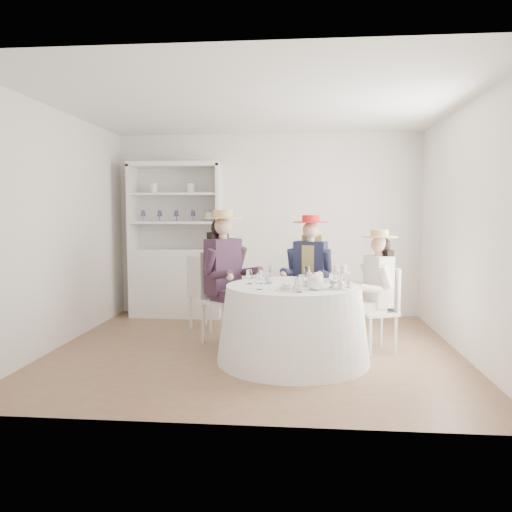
{
  "coord_description": "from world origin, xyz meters",
  "views": [
    {
      "loc": [
        0.5,
        -5.47,
        1.54
      ],
      "look_at": [
        0.0,
        0.1,
        1.05
      ],
      "focal_mm": 35.0,
      "sensor_mm": 36.0,
      "label": 1
    }
  ],
  "objects": [
    {
      "name": "wall_front",
      "position": [
        0.0,
        -2.0,
        1.35
      ],
      "size": [
        4.5,
        0.0,
        4.5
      ],
      "primitive_type": "plane",
      "rotation": [
        -1.57,
        0.0,
        0.0
      ],
      "color": "white",
      "rests_on": "ground"
    },
    {
      "name": "wall_back",
      "position": [
        0.0,
        2.0,
        1.35
      ],
      "size": [
        4.5,
        0.0,
        4.5
      ],
      "primitive_type": "plane",
      "rotation": [
        1.57,
        0.0,
        0.0
      ],
      "color": "white",
      "rests_on": "ground"
    },
    {
      "name": "sandwich_plate",
      "position": [
        0.38,
        -0.71,
        0.81
      ],
      "size": [
        0.24,
        0.24,
        0.05
      ],
      "rotation": [
        0.0,
        0.0,
        0.13
      ],
      "color": "white",
      "rests_on": "tea_table"
    },
    {
      "name": "flower_arrangement",
      "position": [
        0.65,
        -0.43,
        0.88
      ],
      "size": [
        0.18,
        0.18,
        0.07
      ],
      "rotation": [
        0.0,
        0.0,
        0.41
      ],
      "color": "pink",
      "rests_on": "tea_table"
    },
    {
      "name": "tea_table",
      "position": [
        0.43,
        -0.37,
        0.39
      ],
      "size": [
        1.58,
        1.58,
        0.79
      ],
      "rotation": [
        0.0,
        0.0,
        -0.16
      ],
      "color": "white",
      "rests_on": "ground"
    },
    {
      "name": "hatbox",
      "position": [
        0.8,
        1.75,
        0.88
      ],
      "size": [
        0.33,
        0.33,
        0.28
      ],
      "primitive_type": "cylinder",
      "rotation": [
        0.0,
        0.0,
        0.16
      ],
      "color": "black",
      "rests_on": "side_table"
    },
    {
      "name": "wall_left",
      "position": [
        -2.25,
        0.0,
        1.35
      ],
      "size": [
        0.0,
        4.5,
        4.5
      ],
      "primitive_type": "plane",
      "rotation": [
        1.57,
        0.0,
        1.57
      ],
      "color": "white",
      "rests_on": "ground"
    },
    {
      "name": "guest_left",
      "position": [
        -0.38,
        0.24,
        0.88
      ],
      "size": [
        0.67,
        0.65,
        1.57
      ],
      "rotation": [
        0.0,
        0.0,
        0.88
      ],
      "color": "silver",
      "rests_on": "ground"
    },
    {
      "name": "wall_right",
      "position": [
        2.25,
        0.0,
        1.35
      ],
      "size": [
        0.0,
        4.5,
        4.5
      ],
      "primitive_type": "plane",
      "rotation": [
        1.57,
        0.0,
        -1.57
      ],
      "color": "white",
      "rests_on": "ground"
    },
    {
      "name": "side_table",
      "position": [
        0.8,
        1.75,
        0.37
      ],
      "size": [
        0.58,
        0.58,
        0.74
      ],
      "primitive_type": "cube",
      "rotation": [
        0.0,
        0.0,
        0.26
      ],
      "color": "silver",
      "rests_on": "ground"
    },
    {
      "name": "ceiling",
      "position": [
        0.0,
        0.0,
        2.7
      ],
      "size": [
        4.5,
        4.5,
        0.0
      ],
      "primitive_type": "plane",
      "rotation": [
        3.14,
        0.0,
        0.0
      ],
      "color": "white",
      "rests_on": "wall_back"
    },
    {
      "name": "cupcake_stand",
      "position": [
        0.9,
        -0.57,
        0.88
      ],
      "size": [
        0.24,
        0.24,
        0.23
      ],
      "rotation": [
        0.0,
        0.0,
        -0.42
      ],
      "color": "white",
      "rests_on": "tea_table"
    },
    {
      "name": "teacup_c",
      "position": [
        0.65,
        -0.2,
        0.83
      ],
      "size": [
        0.12,
        0.12,
        0.07
      ],
      "primitive_type": "imported",
      "rotation": [
        0.0,
        0.0,
        0.33
      ],
      "color": "white",
      "rests_on": "tea_table"
    },
    {
      "name": "flower_bowl",
      "position": [
        0.63,
        -0.37,
        0.82
      ],
      "size": [
        0.26,
        0.26,
        0.06
      ],
      "primitive_type": "imported",
      "rotation": [
        0.0,
        0.0,
        -0.19
      ],
      "color": "white",
      "rests_on": "tea_table"
    },
    {
      "name": "teacup_a",
      "position": [
        0.17,
        -0.31,
        0.83
      ],
      "size": [
        0.11,
        0.11,
        0.07
      ],
      "primitive_type": "imported",
      "rotation": [
        0.0,
        0.0,
        0.43
      ],
      "color": "white",
      "rests_on": "tea_table"
    },
    {
      "name": "spare_chair",
      "position": [
        -0.76,
        0.93,
        0.52
      ],
      "size": [
        0.54,
        0.54,
        0.97
      ],
      "rotation": [
        0.0,
        0.0,
        2.69
      ],
      "color": "silver",
      "rests_on": "ground"
    },
    {
      "name": "hutch",
      "position": [
        -1.33,
        1.77,
        0.8
      ],
      "size": [
        1.34,
        0.5,
        2.26
      ],
      "rotation": [
        0.0,
        0.0,
        0.0
      ],
      "color": "silver",
      "rests_on": "ground"
    },
    {
      "name": "table_teapot",
      "position": [
        0.65,
        -0.67,
        0.87
      ],
      "size": [
        0.24,
        0.17,
        0.18
      ],
      "rotation": [
        0.0,
        0.0,
        -0.15
      ],
      "color": "white",
      "rests_on": "tea_table"
    },
    {
      "name": "stemware_set",
      "position": [
        0.43,
        -0.37,
        0.87
      ],
      "size": [
        0.98,
        0.98,
        0.15
      ],
      "color": "white",
      "rests_on": "tea_table"
    },
    {
      "name": "ground",
      "position": [
        0.0,
        0.0,
        0.0
      ],
      "size": [
        4.5,
        4.5,
        0.0
      ],
      "primitive_type": "plane",
      "color": "brown",
      "rests_on": "ground"
    },
    {
      "name": "teacup_b",
      "position": [
        0.51,
        -0.1,
        0.83
      ],
      "size": [
        0.09,
        0.09,
        0.06
      ],
      "primitive_type": "imported",
      "rotation": [
        0.0,
        0.0,
        0.42
      ],
      "color": "white",
      "rests_on": "tea_table"
    },
    {
      "name": "guest_right",
      "position": [
        1.34,
        0.08,
        0.76
      ],
      "size": [
        0.56,
        0.51,
        1.35
      ],
      "rotation": [
        0.0,
        0.0,
        -1.2
      ],
      "color": "silver",
      "rests_on": "ground"
    },
    {
      "name": "guest_mid",
      "position": [
        0.61,
        0.63,
        0.85
      ],
      "size": [
        0.57,
        0.62,
        1.51
      ],
      "rotation": [
        0.0,
        0.0,
        -0.3
      ],
      "color": "silver",
      "rests_on": "ground"
    }
  ]
}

